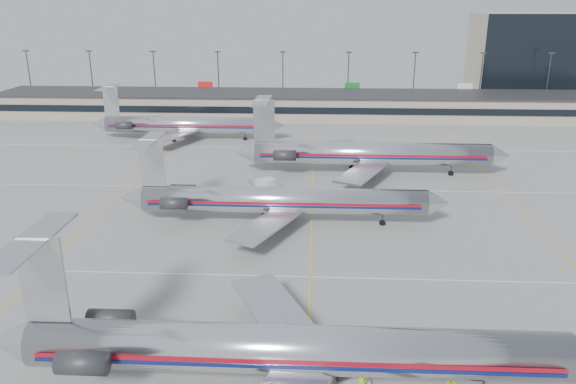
{
  "coord_description": "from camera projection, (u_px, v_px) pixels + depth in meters",
  "views": [
    {
      "loc": [
        0.39,
        -44.97,
        28.72
      ],
      "look_at": [
        -3.18,
        25.32,
        4.5
      ],
      "focal_mm": 35.0,
      "sensor_mm": 36.0,
      "label": 1
    }
  ],
  "objects": [
    {
      "name": "ground",
      "position": [
        308.0,
        327.0,
        51.83
      ],
      "size": [
        260.0,
        260.0,
        0.0
      ],
      "primitive_type": "plane",
      "color": "gray",
      "rests_on": "ground"
    },
    {
      "name": "jet_third_row",
      "position": [
        366.0,
        153.0,
        96.03
      ],
      "size": [
        47.2,
        29.03,
        12.91
      ],
      "color": "silver",
      "rests_on": "ground"
    },
    {
      "name": "jet_foreground",
      "position": [
        283.0,
        348.0,
        42.56
      ],
      "size": [
        47.82,
        28.16,
        12.52
      ],
      "color": "silver",
      "rests_on": "ground"
    },
    {
      "name": "light_mast_row",
      "position": [
        315.0,
        76.0,
        154.81
      ],
      "size": [
        163.6,
        0.4,
        15.28
      ],
      "color": "#38383D",
      "rests_on": "ground"
    },
    {
      "name": "jet_second_row",
      "position": [
        277.0,
        200.0,
        74.88
      ],
      "size": [
        44.25,
        26.05,
        11.58
      ],
      "color": "silver",
      "rests_on": "ground"
    },
    {
      "name": "terminal",
      "position": [
        315.0,
        105.0,
        143.33
      ],
      "size": [
        162.0,
        17.0,
        6.25
      ],
      "color": "gray",
      "rests_on": "ground"
    },
    {
      "name": "ramp_worker_far",
      "position": [
        451.0,
        384.0,
        42.92
      ],
      "size": [
        0.86,
        0.69,
        1.68
      ],
      "primitive_type": "imported",
      "rotation": [
        0.0,
        0.0,
        0.07
      ],
      "color": "#AEE415",
      "rests_on": "ground"
    },
    {
      "name": "distant_building",
      "position": [
        526.0,
        57.0,
        165.67
      ],
      "size": [
        30.0,
        20.0,
        25.0
      ],
      "primitive_type": "cube",
      "color": "tan",
      "rests_on": "ground"
    },
    {
      "name": "belt_loader",
      "position": [
        350.0,
        381.0,
        43.73
      ],
      "size": [
        3.88,
        1.81,
        1.99
      ],
      "rotation": [
        0.0,
        0.0,
        0.21
      ],
      "color": "#A8A8A8",
      "rests_on": "ground"
    },
    {
      "name": "apron_markings",
      "position": [
        310.0,
        277.0,
        61.27
      ],
      "size": [
        160.0,
        0.15,
        0.02
      ],
      "primitive_type": "cube",
      "color": "silver",
      "rests_on": "ground"
    },
    {
      "name": "ramp_worker_near",
      "position": [
        362.0,
        383.0,
        42.78
      ],
      "size": [
        0.82,
        0.66,
        1.95
      ],
      "primitive_type": "imported",
      "rotation": [
        0.0,
        0.0,
        0.3
      ],
      "color": "#91ED16",
      "rests_on": "ground"
    },
    {
      "name": "jet_back_row",
      "position": [
        184.0,
        124.0,
        120.22
      ],
      "size": [
        41.9,
        25.77,
        11.46
      ],
      "color": "silver",
      "rests_on": "ground"
    }
  ]
}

